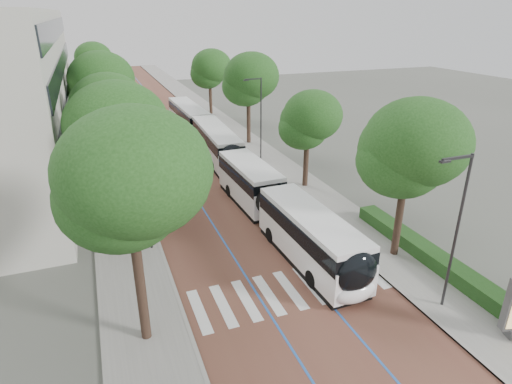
% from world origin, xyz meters
% --- Properties ---
extents(ground, '(160.00, 160.00, 0.00)m').
position_xyz_m(ground, '(0.00, 0.00, 0.00)').
color(ground, '#51544C').
rests_on(ground, ground).
extents(road, '(11.00, 140.00, 0.02)m').
position_xyz_m(road, '(0.00, 40.00, 0.01)').
color(road, brown).
rests_on(road, ground).
extents(sidewalk_left, '(4.00, 140.00, 0.12)m').
position_xyz_m(sidewalk_left, '(-7.50, 40.00, 0.06)').
color(sidewalk_left, gray).
rests_on(sidewalk_left, ground).
extents(sidewalk_right, '(4.00, 140.00, 0.12)m').
position_xyz_m(sidewalk_right, '(7.50, 40.00, 0.06)').
color(sidewalk_right, gray).
rests_on(sidewalk_right, ground).
extents(kerb_left, '(0.20, 140.00, 0.14)m').
position_xyz_m(kerb_left, '(-5.60, 40.00, 0.06)').
color(kerb_left, gray).
rests_on(kerb_left, ground).
extents(kerb_right, '(0.20, 140.00, 0.14)m').
position_xyz_m(kerb_right, '(5.60, 40.00, 0.06)').
color(kerb_right, gray).
rests_on(kerb_right, ground).
extents(zebra_crossing, '(10.55, 3.60, 0.01)m').
position_xyz_m(zebra_crossing, '(0.20, 1.00, 0.03)').
color(zebra_crossing, silver).
rests_on(zebra_crossing, ground).
extents(lane_line_left, '(0.12, 126.00, 0.01)m').
position_xyz_m(lane_line_left, '(-1.60, 40.00, 0.02)').
color(lane_line_left, '#2258AD').
rests_on(lane_line_left, road).
extents(lane_line_right, '(0.12, 126.00, 0.01)m').
position_xyz_m(lane_line_right, '(1.60, 40.00, 0.02)').
color(lane_line_right, '#2258AD').
rests_on(lane_line_right, road).
extents(hedge, '(1.20, 14.00, 0.80)m').
position_xyz_m(hedge, '(9.10, 0.00, 0.52)').
color(hedge, '#1A3A14').
rests_on(hedge, sidewalk_right).
extents(streetlight_near, '(1.82, 0.20, 8.00)m').
position_xyz_m(streetlight_near, '(6.62, -3.00, 4.82)').
color(streetlight_near, '#2B2B2D').
rests_on(streetlight_near, sidewalk_right).
extents(streetlight_far, '(1.82, 0.20, 8.00)m').
position_xyz_m(streetlight_far, '(6.62, 22.00, 4.82)').
color(streetlight_far, '#2B2B2D').
rests_on(streetlight_far, sidewalk_right).
extents(lamp_post_left, '(0.14, 0.14, 8.00)m').
position_xyz_m(lamp_post_left, '(-6.10, 8.00, 4.12)').
color(lamp_post_left, '#2B2B2D').
rests_on(lamp_post_left, sidewalk_left).
extents(trees_left, '(6.19, 60.76, 10.11)m').
position_xyz_m(trees_left, '(-7.50, 23.84, 7.04)').
color(trees_left, black).
rests_on(trees_left, ground).
extents(trees_right, '(5.96, 47.72, 9.40)m').
position_xyz_m(trees_right, '(7.70, 22.35, 6.39)').
color(trees_right, black).
rests_on(trees_right, ground).
extents(lead_bus, '(3.07, 18.46, 3.20)m').
position_xyz_m(lead_bus, '(2.36, 6.99, 1.63)').
color(lead_bus, black).
rests_on(lead_bus, ground).
extents(bus_queued_0, '(2.99, 12.48, 3.20)m').
position_xyz_m(bus_queued_0, '(2.72, 23.51, 1.62)').
color(bus_queued_0, white).
rests_on(bus_queued_0, ground).
extents(bus_queued_1, '(2.80, 12.45, 3.20)m').
position_xyz_m(bus_queued_1, '(2.69, 35.60, 1.62)').
color(bus_queued_1, white).
rests_on(bus_queued_1, ground).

